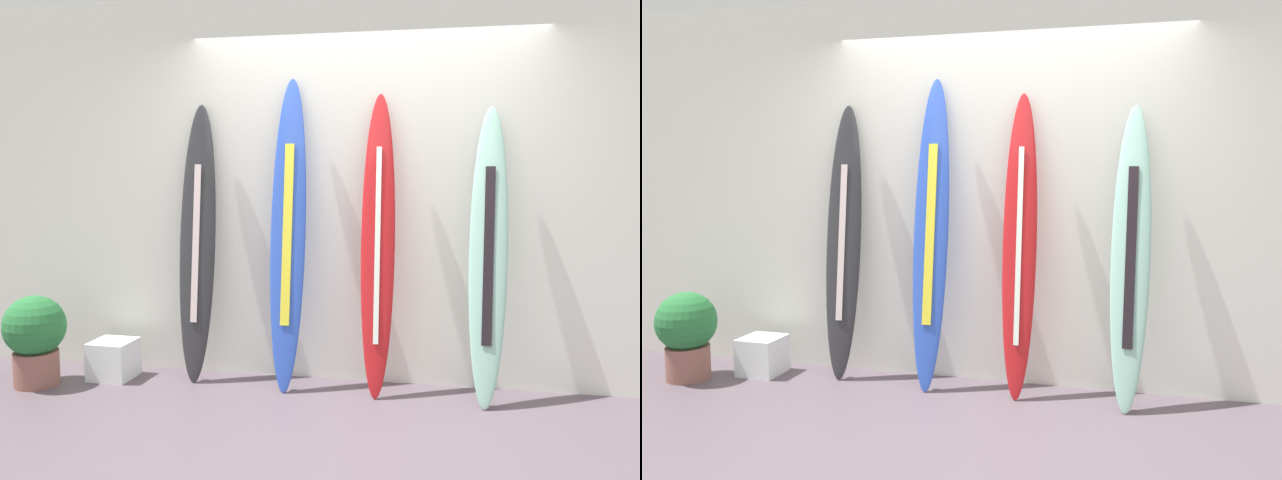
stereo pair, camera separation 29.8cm
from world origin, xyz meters
TOP-DOWN VIEW (x-y plane):
  - ground at (0.00, 0.00)m, footprint 8.00×8.00m
  - wall_back at (0.00, 1.30)m, footprint 7.20×0.20m
  - surfboard_charcoal at (-1.19, 1.02)m, footprint 0.28×0.32m
  - surfboard_cobalt at (-0.50, 0.98)m, footprint 0.26×0.38m
  - surfboard_crimson at (0.13, 0.97)m, footprint 0.25×0.38m
  - surfboard_seafoam at (0.86, 0.94)m, footprint 0.27×0.45m
  - display_block_left at (-1.82, 0.90)m, footprint 0.30×0.30m
  - potted_plant at (-2.29, 0.65)m, footprint 0.44×0.44m

SIDE VIEW (x-z plane):
  - ground at x=0.00m, z-range -0.04..0.00m
  - display_block_left at x=-1.82m, z-range 0.00..0.28m
  - potted_plant at x=-2.29m, z-range 0.04..0.69m
  - surfboard_seafoam at x=0.86m, z-range -0.01..1.96m
  - surfboard_charcoal at x=-1.19m, z-range -0.01..2.01m
  - surfboard_crimson at x=0.13m, z-range 0.00..2.07m
  - surfboard_cobalt at x=-0.50m, z-range -0.02..2.17m
  - wall_back at x=0.00m, z-range 0.00..2.80m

